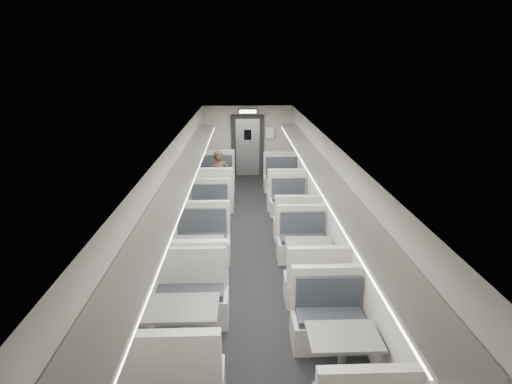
{
  "coord_description": "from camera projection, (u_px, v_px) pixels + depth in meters",
  "views": [
    {
      "loc": [
        -0.19,
        -7.46,
        3.87
      ],
      "look_at": [
        0.1,
        0.78,
        1.11
      ],
      "focal_mm": 28.0,
      "sensor_mm": 36.0,
      "label": 1
    }
  ],
  "objects": [
    {
      "name": "room",
      "position": [
        252.0,
        200.0,
        7.93
      ],
      "size": [
        3.24,
        12.24,
        2.64
      ],
      "color": "black",
      "rests_on": "ground"
    },
    {
      "name": "booth_left_a",
      "position": [
        214.0,
        186.0,
        11.44
      ],
      "size": [
        1.13,
        2.29,
        1.22
      ],
      "color": "#A8A39E",
      "rests_on": "room"
    },
    {
      "name": "booth_left_b",
      "position": [
        208.0,
        220.0,
        9.16
      ],
      "size": [
        0.99,
        2.01,
        1.07
      ],
      "color": "#A8A39E",
      "rests_on": "room"
    },
    {
      "name": "booth_left_c",
      "position": [
        199.0,
        261.0,
        7.22
      ],
      "size": [
        1.09,
        2.21,
        1.18
      ],
      "color": "#A8A39E",
      "rests_on": "room"
    },
    {
      "name": "booth_left_d",
      "position": [
        183.0,
        332.0,
        5.31
      ],
      "size": [
        1.14,
        2.32,
        1.24
      ],
      "color": "#A8A39E",
      "rests_on": "room"
    },
    {
      "name": "booth_right_a",
      "position": [
        284.0,
        186.0,
        11.54
      ],
      "size": [
        1.06,
        2.15,
        1.15
      ],
      "color": "#A8A39E",
      "rests_on": "room"
    },
    {
      "name": "booth_right_b",
      "position": [
        292.0,
        211.0,
        9.69
      ],
      "size": [
        0.98,
        1.99,
        1.06
      ],
      "color": "#A8A39E",
      "rests_on": "room"
    },
    {
      "name": "booth_right_c",
      "position": [
        308.0,
        260.0,
        7.32
      ],
      "size": [
        1.01,
        2.05,
        1.09
      ],
      "color": "#A8A39E",
      "rests_on": "room"
    },
    {
      "name": "booth_right_d",
      "position": [
        342.0,
        359.0,
        4.88
      ],
      "size": [
        1.04,
        2.1,
        1.12
      ],
      "color": "#A8A39E",
      "rests_on": "room"
    },
    {
      "name": "passenger",
      "position": [
        219.0,
        178.0,
        11.02
      ],
      "size": [
        0.59,
        0.43,
        1.51
      ],
      "primitive_type": "imported",
      "rotation": [
        0.0,
        0.0,
        0.13
      ],
      "color": "black",
      "rests_on": "room"
    },
    {
      "name": "window_a",
      "position": [
        195.0,
        155.0,
        11.05
      ],
      "size": [
        0.02,
        1.18,
        0.84
      ],
      "primitive_type": "cube",
      "color": "black",
      "rests_on": "room"
    },
    {
      "name": "window_b",
      "position": [
        185.0,
        177.0,
        8.97
      ],
      "size": [
        0.02,
        1.18,
        0.84
      ],
      "primitive_type": "cube",
      "color": "black",
      "rests_on": "room"
    },
    {
      "name": "window_c",
      "position": [
        168.0,
        213.0,
        6.88
      ],
      "size": [
        0.02,
        1.18,
        0.84
      ],
      "primitive_type": "cube",
      "color": "black",
      "rests_on": "room"
    },
    {
      "name": "window_d",
      "position": [
        136.0,
        279.0,
        4.79
      ],
      "size": [
        0.02,
        1.18,
        0.84
      ],
      "primitive_type": "cube",
      "color": "black",
      "rests_on": "room"
    },
    {
      "name": "luggage_rack_left",
      "position": [
        185.0,
        170.0,
        7.37
      ],
      "size": [
        0.46,
        10.4,
        0.09
      ],
      "color": "#A8A39E",
      "rests_on": "room"
    },
    {
      "name": "luggage_rack_right",
      "position": [
        319.0,
        169.0,
        7.46
      ],
      "size": [
        0.46,
        10.4,
        0.09
      ],
      "color": "#A8A39E",
      "rests_on": "room"
    },
    {
      "name": "vestibule_door",
      "position": [
        248.0,
        146.0,
        13.6
      ],
      "size": [
        1.1,
        0.13,
        2.1
      ],
      "color": "black",
      "rests_on": "room"
    },
    {
      "name": "exit_sign",
      "position": [
        248.0,
        111.0,
        12.74
      ],
      "size": [
        0.62,
        0.12,
        0.16
      ],
      "color": "black",
      "rests_on": "room"
    },
    {
      "name": "wall_notice",
      "position": [
        270.0,
        133.0,
        13.47
      ],
      "size": [
        0.32,
        0.02,
        0.4
      ],
      "primitive_type": "cube",
      "color": "silver",
      "rests_on": "room"
    }
  ]
}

